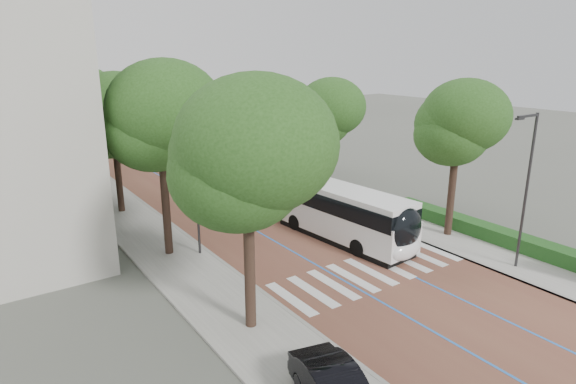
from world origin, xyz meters
The scene contains 19 objects.
ground centered at (0.00, 0.00, 0.00)m, with size 160.00×160.00×0.00m, color #51544C.
road centered at (0.00, 40.00, 0.01)m, with size 11.00×140.00×0.02m, color brown.
sidewalk_left centered at (-7.50, 40.00, 0.06)m, with size 4.00×140.00×0.12m, color gray.
sidewalk_right centered at (7.50, 40.00, 0.06)m, with size 4.00×140.00×0.12m, color gray.
kerb_left centered at (-5.60, 40.00, 0.06)m, with size 0.20×140.00×0.14m, color gray.
kerb_right centered at (5.60, 40.00, 0.06)m, with size 0.20×140.00×0.14m, color gray.
zebra_crossing centered at (0.20, 1.00, 0.03)m, with size 10.55×3.60×0.01m.
lane_line_left centered at (-1.60, 40.00, 0.02)m, with size 0.12×126.00×0.01m, color blue.
lane_line_right centered at (1.60, 40.00, 0.02)m, with size 0.12×126.00×0.01m, color blue.
hedge centered at (9.10, 0.00, 0.52)m, with size 1.20×14.00×0.80m, color #1B4819.
streetlight_near centered at (6.62, -3.00, 4.82)m, with size 1.82×0.20×8.00m.
streetlight_far centered at (6.62, 22.00, 4.82)m, with size 1.82×0.20×8.00m.
lamp_post_left centered at (-6.10, 8.00, 4.12)m, with size 0.14×0.14×8.00m, color #2E2D30.
trees_left centered at (-7.50, 24.63, 6.94)m, with size 6.16×61.15×10.14m.
trees_right centered at (7.70, 24.13, 6.03)m, with size 5.92×47.35×8.92m.
lead_bus centered at (1.63, 9.04, 1.63)m, with size 4.04×18.54×3.20m.
bus_queued_0 centered at (2.23, 25.44, 1.62)m, with size 3.04×12.49×3.20m.
bus_queued_1 centered at (2.35, 37.56, 1.62)m, with size 2.73×12.44×3.20m.
bus_queued_2 centered at (2.40, 50.01, 1.62)m, with size 2.87×12.46×3.20m.
Camera 1 is at (-16.17, -15.21, 10.91)m, focal length 30.00 mm.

